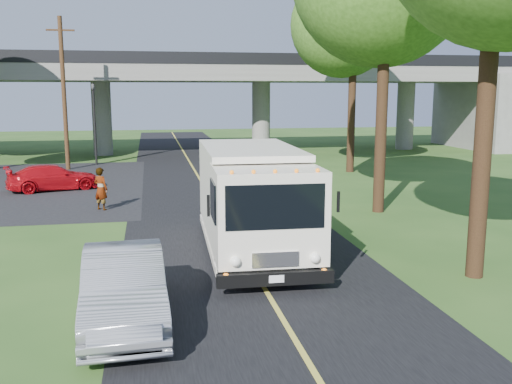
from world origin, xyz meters
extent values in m
plane|color=#294C1B|center=(0.00, 0.00, 0.00)|extent=(120.00, 120.00, 0.00)
cube|color=black|center=(0.00, 10.00, 0.01)|extent=(7.00, 90.00, 0.02)
cube|color=gold|center=(0.00, 10.00, 0.03)|extent=(0.12, 90.00, 0.01)
cube|color=slate|center=(0.00, 32.00, 6.00)|extent=(50.00, 9.00, 1.20)
cube|color=black|center=(0.00, 27.60, 6.90)|extent=(50.00, 0.25, 0.80)
cube|color=black|center=(0.00, 36.40, 6.90)|extent=(50.00, 0.25, 0.80)
cube|color=slate|center=(25.00, 32.00, 3.00)|extent=(4.00, 10.00, 6.00)
cylinder|color=slate|center=(-6.00, 32.00, 2.70)|extent=(1.40, 1.40, 5.40)
cylinder|color=slate|center=(6.00, 32.00, 2.70)|extent=(1.40, 1.40, 5.40)
cylinder|color=slate|center=(18.00, 32.00, 2.70)|extent=(1.40, 1.40, 5.40)
cylinder|color=black|center=(-6.00, 26.00, 2.60)|extent=(0.14, 0.14, 5.20)
imported|color=black|center=(-6.00, 26.00, 4.60)|extent=(0.18, 0.22, 1.10)
cylinder|color=#472D19|center=(-7.50, 24.00, 4.50)|extent=(0.26, 0.26, 9.00)
cube|color=#472D19|center=(-7.50, 24.00, 8.20)|extent=(1.60, 0.10, 0.10)
cylinder|color=#382314|center=(5.50, 1.00, 3.50)|extent=(0.44, 0.44, 7.00)
cylinder|color=#382314|center=(6.20, 9.00, 3.85)|extent=(0.44, 0.44, 7.70)
cylinder|color=#382314|center=(9.00, 20.00, 3.32)|extent=(0.44, 0.44, 6.65)
sphere|color=#2E5516|center=(9.00, 20.00, 8.20)|extent=(5.58, 5.58, 5.58)
sphere|color=#2E5516|center=(9.50, 19.60, 8.50)|extent=(4.96, 4.96, 4.96)
cube|color=silver|center=(0.30, 5.04, 1.84)|extent=(2.78, 4.92, 2.48)
cube|color=silver|center=(0.20, 1.63, 1.73)|extent=(2.70, 2.06, 2.26)
cube|color=black|center=(0.17, 0.66, 2.09)|extent=(2.31, 0.16, 1.05)
cube|color=black|center=(0.17, 0.55, 0.42)|extent=(2.76, 0.28, 0.31)
cube|color=silver|center=(0.29, 4.60, 0.33)|extent=(2.83, 6.46, 0.20)
cylinder|color=black|center=(-0.92, 1.89, 0.50)|extent=(0.34, 1.00, 0.99)
cylinder|color=black|center=(1.33, 1.82, 0.50)|extent=(0.34, 1.00, 0.99)
cylinder|color=black|center=(-0.78, 6.51, 0.50)|extent=(0.34, 1.00, 0.99)
cylinder|color=black|center=(1.47, 6.44, 0.50)|extent=(0.34, 1.00, 0.99)
imported|color=#B70B12|center=(-7.20, 16.55, 0.62)|extent=(4.58, 2.93, 1.24)
imported|color=#989BA1|center=(-3.21, -0.38, 0.76)|extent=(1.81, 4.66, 1.51)
imported|color=gray|center=(-4.57, 11.29, 0.86)|extent=(0.75, 0.72, 1.73)
camera|label=1|loc=(-2.61, -11.78, 4.69)|focal=40.00mm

